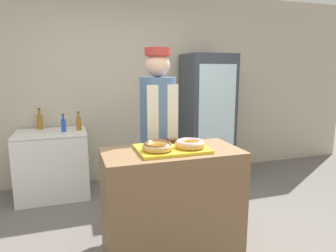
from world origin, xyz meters
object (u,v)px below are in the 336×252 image
(bottle_blue, at_px, (64,125))
(bottle_amber, at_px, (79,123))
(baker_person, at_px, (158,133))
(chest_freezer, at_px, (53,164))
(donut_light_glaze, at_px, (190,144))
(bottle_amber_b, at_px, (40,121))
(beverage_fridge, at_px, (207,118))
(serving_tray, at_px, (172,149))
(brownie_back_left, at_px, (159,142))
(brownie_back_right, at_px, (173,141))
(donut_chocolate_glaze, at_px, (158,146))

(bottle_blue, distance_m, bottle_amber, 0.19)
(baker_person, relative_size, chest_freezer, 2.11)
(donut_light_glaze, bearing_deg, bottle_amber_b, 122.15)
(donut_light_glaze, distance_m, bottle_amber_b, 2.40)
(bottle_amber, bearing_deg, beverage_fridge, -0.64)
(bottle_amber, height_order, bottle_amber_b, bottle_amber_b)
(serving_tray, bearing_deg, baker_person, 83.79)
(donut_light_glaze, xyz_separation_m, bottle_blue, (-0.98, 1.76, -0.10))
(donut_light_glaze, distance_m, brownie_back_left, 0.28)
(donut_light_glaze, relative_size, chest_freezer, 0.29)
(bottle_blue, height_order, bottle_amber, bottle_amber)
(serving_tray, relative_size, bottle_amber, 2.30)
(donut_light_glaze, bearing_deg, bottle_amber, 113.85)
(baker_person, relative_size, bottle_amber, 7.46)
(brownie_back_right, relative_size, bottle_amber_b, 0.29)
(bottle_blue, height_order, bottle_amber_b, bottle_amber_b)
(chest_freezer, bearing_deg, beverage_fridge, -0.18)
(bottle_blue, relative_size, bottle_amber_b, 0.82)
(donut_light_glaze, height_order, brownie_back_right, donut_light_glaze)
(baker_person, bearing_deg, brownie_back_left, -105.12)
(bottle_amber_b, bearing_deg, bottle_amber, -25.35)
(donut_chocolate_glaze, height_order, chest_freezer, donut_chocolate_glaze)
(baker_person, height_order, bottle_amber_b, baker_person)
(bottle_blue, bearing_deg, beverage_fridge, 0.56)
(donut_light_glaze, xyz_separation_m, chest_freezer, (-1.14, 1.79, -0.60))
(donut_light_glaze, relative_size, bottle_blue, 1.08)
(serving_tray, bearing_deg, brownie_back_left, 112.10)
(brownie_back_right, height_order, bottle_blue, bottle_blue)
(baker_person, xyz_separation_m, bottle_blue, (-0.92, 1.10, -0.05))
(beverage_fridge, bearing_deg, baker_person, -133.81)
(bottle_amber, xyz_separation_m, bottle_amber_b, (-0.48, 0.23, 0.01))
(serving_tray, distance_m, donut_light_glaze, 0.15)
(serving_tray, xyz_separation_m, donut_light_glaze, (0.13, -0.05, 0.05))
(bottle_blue, xyz_separation_m, bottle_amber, (0.19, 0.04, 0.01))
(baker_person, distance_m, bottle_amber_b, 1.82)
(donut_chocolate_glaze, xyz_separation_m, bottle_amber_b, (-1.01, 2.03, -0.08))
(bottle_blue, bearing_deg, baker_person, -50.07)
(baker_person, bearing_deg, bottle_blue, 129.93)
(bottle_blue, bearing_deg, donut_light_glaze, -60.89)
(serving_tray, bearing_deg, chest_freezer, 120.12)
(serving_tray, height_order, chest_freezer, serving_tray)
(brownie_back_left, height_order, baker_person, baker_person)
(bottle_amber, bearing_deg, brownie_back_right, -65.71)
(serving_tray, xyz_separation_m, bottle_amber, (-0.66, 1.75, -0.05))
(serving_tray, distance_m, donut_chocolate_glaze, 0.15)
(beverage_fridge, distance_m, bottle_amber, 1.80)
(bottle_blue, bearing_deg, brownie_back_left, -63.23)
(serving_tray, relative_size, donut_chocolate_glaze, 2.28)
(donut_chocolate_glaze, height_order, donut_light_glaze, same)
(chest_freezer, distance_m, bottle_amber, 0.61)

